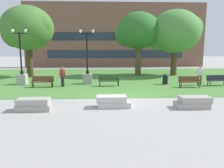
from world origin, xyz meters
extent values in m
plane|color=#A3A09B|center=(0.00, 0.00, 0.00)|extent=(140.00, 140.00, 0.00)
cube|color=#4C8438|center=(0.00, 10.00, 0.01)|extent=(40.00, 20.00, 0.02)
cube|color=#9E9991|center=(-4.92, -2.50, 0.16)|extent=(1.80, 0.90, 0.32)
cube|color=#A6A098|center=(-4.94, -2.50, 0.48)|extent=(1.66, 0.83, 0.32)
cube|color=#BCB7B2|center=(-0.64, -2.07, 0.16)|extent=(1.80, 0.90, 0.32)
cube|color=beige|center=(-0.79, -2.07, 0.48)|extent=(1.66, 0.83, 0.32)
cube|color=#9E9991|center=(3.64, -2.44, 0.16)|extent=(1.80, 0.90, 0.32)
cube|color=#A6A098|center=(3.81, -2.44, 0.48)|extent=(1.66, 0.83, 0.32)
cube|color=brown|center=(6.01, 3.68, 0.46)|extent=(1.81, 0.47, 0.05)
cube|color=brown|center=(6.00, 3.93, 0.69)|extent=(1.80, 0.15, 0.46)
cube|color=black|center=(5.17, 3.67, 0.58)|extent=(0.07, 0.40, 0.04)
cube|color=black|center=(6.85, 3.70, 0.58)|extent=(0.07, 0.40, 0.04)
cylinder|color=black|center=(5.21, 3.51, 0.23)|extent=(0.07, 0.07, 0.41)
cylinder|color=black|center=(6.81, 3.54, 0.23)|extent=(0.07, 0.07, 0.41)
cylinder|color=black|center=(5.20, 3.83, 0.23)|extent=(0.07, 0.07, 0.41)
cylinder|color=black|center=(6.80, 3.86, 0.23)|extent=(0.07, 0.07, 0.41)
cube|color=brown|center=(-6.30, 4.32, 0.46)|extent=(1.80, 0.45, 0.05)
cube|color=brown|center=(-6.30, 4.57, 0.69)|extent=(1.80, 0.13, 0.46)
cube|color=black|center=(-7.14, 4.31, 0.58)|extent=(0.06, 0.40, 0.04)
cube|color=black|center=(-5.46, 4.32, 0.58)|extent=(0.06, 0.40, 0.04)
cylinder|color=black|center=(-7.10, 4.15, 0.23)|extent=(0.07, 0.07, 0.41)
cylinder|color=black|center=(-5.50, 4.16, 0.23)|extent=(0.07, 0.07, 0.41)
cylinder|color=black|center=(-7.10, 4.47, 0.23)|extent=(0.07, 0.07, 0.41)
cylinder|color=black|center=(-5.50, 4.48, 0.23)|extent=(0.07, 0.07, 0.41)
cube|color=#284723|center=(-0.70, 4.61, 0.46)|extent=(1.82, 0.55, 0.05)
cube|color=#284723|center=(-0.72, 4.86, 0.69)|extent=(1.80, 0.24, 0.46)
cube|color=black|center=(-1.54, 4.56, 0.58)|extent=(0.08, 0.40, 0.04)
cube|color=black|center=(0.14, 4.66, 0.58)|extent=(0.08, 0.40, 0.04)
cylinder|color=black|center=(-1.49, 4.40, 0.23)|extent=(0.07, 0.07, 0.41)
cylinder|color=black|center=(0.11, 4.50, 0.23)|extent=(0.07, 0.07, 0.41)
cylinder|color=black|center=(-1.51, 4.72, 0.23)|extent=(0.07, 0.07, 0.41)
cylinder|color=black|center=(0.08, 4.82, 0.23)|extent=(0.07, 0.07, 0.41)
cube|color=#1E232D|center=(8.75, 4.43, 0.46)|extent=(1.84, 0.68, 0.05)
cube|color=#1E232D|center=(8.71, 4.68, 0.69)|extent=(1.80, 0.37, 0.46)
cube|color=black|center=(7.92, 4.31, 0.58)|extent=(0.11, 0.40, 0.04)
cylinder|color=black|center=(7.98, 4.16, 0.23)|extent=(0.07, 0.07, 0.41)
cylinder|color=black|center=(7.93, 4.48, 0.23)|extent=(0.07, 0.07, 0.41)
cylinder|color=black|center=(9.52, 4.70, 0.23)|extent=(0.07, 0.07, 0.41)
cube|color=gray|center=(-2.64, 5.98, 0.47)|extent=(0.80, 0.80, 0.90)
cylinder|color=black|center=(-2.64, 5.98, 1.07)|extent=(0.28, 0.28, 0.30)
cylinder|color=black|center=(-2.64, 5.98, 2.77)|extent=(0.14, 0.14, 3.70)
cube|color=black|center=(-2.64, 5.98, 4.52)|extent=(1.10, 0.08, 0.08)
ellipsoid|color=white|center=(-3.19, 5.98, 4.76)|extent=(0.22, 0.22, 0.36)
cone|color=black|center=(-3.19, 5.98, 4.96)|extent=(0.20, 0.20, 0.13)
ellipsoid|color=white|center=(-2.09, 5.98, 4.76)|extent=(0.22, 0.22, 0.36)
cone|color=black|center=(-2.09, 5.98, 4.96)|extent=(0.20, 0.20, 0.13)
cube|color=#ADA89E|center=(-8.52, 5.95, 0.47)|extent=(0.80, 0.80, 0.90)
cylinder|color=black|center=(-8.52, 5.95, 1.07)|extent=(0.28, 0.28, 0.30)
cylinder|color=black|center=(-8.52, 5.95, 2.78)|extent=(0.14, 0.14, 3.72)
cube|color=black|center=(-8.52, 5.95, 4.54)|extent=(1.10, 0.08, 0.08)
ellipsoid|color=white|center=(-9.07, 5.95, 4.78)|extent=(0.22, 0.22, 0.36)
cone|color=black|center=(-9.07, 5.95, 4.97)|extent=(0.20, 0.20, 0.13)
ellipsoid|color=white|center=(-7.97, 5.95, 4.78)|extent=(0.22, 0.22, 0.36)
cone|color=black|center=(-7.97, 5.95, 4.97)|extent=(0.20, 0.20, 0.13)
cylinder|color=brown|center=(3.02, 12.13, 1.96)|extent=(0.69, 0.69, 3.88)
ellipsoid|color=#2D6B28|center=(3.02, 12.13, 5.29)|extent=(5.03, 5.03, 4.28)
sphere|color=#2D6B28|center=(1.64, 12.64, 4.79)|extent=(2.77, 2.77, 2.77)
sphere|color=#2D6B28|center=(4.28, 11.63, 5.54)|extent=(2.52, 2.52, 2.52)
cylinder|color=#42301E|center=(-9.45, 11.08, 1.94)|extent=(0.72, 0.72, 3.84)
ellipsoid|color=#42752D|center=(-9.45, 11.08, 5.42)|extent=(5.65, 5.65, 4.81)
sphere|color=#42752D|center=(-11.00, 11.65, 4.85)|extent=(3.11, 3.11, 3.11)
sphere|color=#42752D|center=(-8.03, 10.52, 5.70)|extent=(2.83, 2.83, 2.83)
cylinder|color=#4C3823|center=(7.29, 11.86, 1.79)|extent=(0.73, 0.73, 3.54)
ellipsoid|color=#4C893D|center=(7.29, 11.86, 5.18)|extent=(5.86, 5.86, 4.98)
sphere|color=#4C893D|center=(5.68, 12.45, 4.59)|extent=(3.22, 3.22, 3.22)
sphere|color=#4C893D|center=(8.75, 11.27, 5.47)|extent=(2.93, 2.93, 2.93)
cylinder|color=black|center=(4.41, 5.35, 0.42)|extent=(0.48, 0.48, 0.80)
cone|color=black|center=(4.41, 5.35, 0.90)|extent=(0.49, 0.49, 0.16)
cylinder|color=#28282D|center=(-4.58, 4.52, 0.45)|extent=(0.15, 0.15, 0.86)
cylinder|color=#28282D|center=(-4.73, 4.64, 0.45)|extent=(0.15, 0.15, 0.86)
cube|color=maroon|center=(-4.65, 4.58, 1.18)|extent=(0.46, 0.43, 0.60)
cylinder|color=maroon|center=(-4.45, 4.47, 1.21)|extent=(0.22, 0.20, 0.56)
cylinder|color=maroon|center=(-4.86, 4.68, 1.21)|extent=(0.22, 0.20, 0.56)
sphere|color=brown|center=(-4.65, 4.58, 1.62)|extent=(0.22, 0.22, 0.22)
cylinder|color=brown|center=(7.27, 4.90, 0.45)|extent=(0.15, 0.15, 0.86)
cylinder|color=brown|center=(7.46, 4.84, 0.45)|extent=(0.15, 0.15, 0.86)
cube|color=white|center=(7.36, 4.87, 1.18)|extent=(0.46, 0.35, 0.60)
cylinder|color=white|center=(7.12, 5.01, 1.21)|extent=(0.24, 0.16, 0.56)
cylinder|color=white|center=(7.61, 4.73, 1.21)|extent=(0.24, 0.16, 0.56)
sphere|color=#9E7051|center=(7.36, 4.87, 1.62)|extent=(0.22, 0.22, 0.22)
cube|color=brown|center=(1.04, 24.50, 5.43)|extent=(31.06, 1.00, 10.86)
cube|color=#232D3D|center=(1.04, 23.98, 2.20)|extent=(23.29, 0.03, 1.40)
cube|color=#232D3D|center=(1.04, 23.98, 5.20)|extent=(23.29, 0.03, 1.40)
camera|label=1|loc=(-1.29, -13.93, 3.29)|focal=35.00mm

